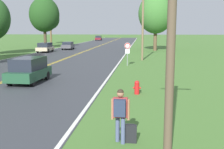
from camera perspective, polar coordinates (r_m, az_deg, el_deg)
hitchhiker_person at (r=8.92m, az=1.68°, el=-7.34°), size 0.60×0.43×1.76m
suitcase at (r=9.23m, az=3.78°, el=-11.94°), size 0.40×0.17×0.63m
fire_hydrant at (r=15.86m, az=5.08°, el=-2.59°), size 0.45×0.29×0.78m
traffic_sign at (r=28.14m, az=3.16°, el=5.29°), size 0.60×0.10×2.30m
utility_pole_foreground at (r=7.68m, az=12.01°, el=9.97°), size 1.80×0.24×7.19m
utility_pole_midground at (r=33.30m, az=6.28°, el=10.92°), size 1.80×0.24×9.04m
tree_left_verge at (r=57.26m, az=-13.59°, el=11.71°), size 5.81×5.81×9.80m
tree_behind_sign at (r=49.19m, az=8.90°, el=12.14°), size 5.92×5.92×9.70m
tree_right_cluster at (r=74.17m, az=-12.40°, el=10.95°), size 4.52×4.52×8.86m
car_dark_green_van_nearest at (r=20.02m, az=-16.52°, el=0.95°), size 1.92×3.99×1.72m
car_champagne_hatchback_approaching at (r=46.16m, az=-13.43°, el=5.42°), size 1.96×4.03×1.52m
car_dark_grey_hatchback_mid_near at (r=51.88m, az=-8.94°, el=5.88°), size 1.91×3.68×1.38m
car_maroon_hatchback_mid_far at (r=94.39m, az=-2.76°, el=7.45°), size 2.02×4.15×1.59m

